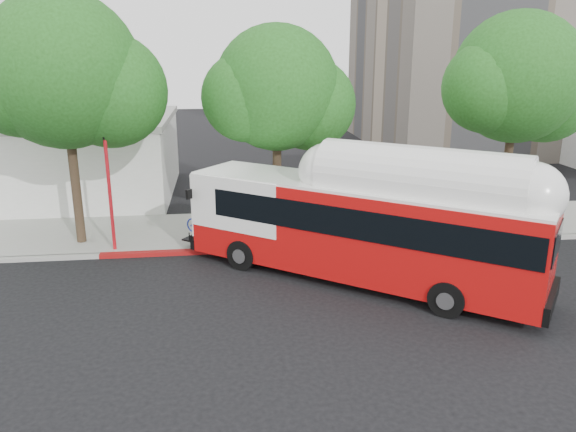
# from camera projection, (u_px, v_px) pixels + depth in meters

# --- Properties ---
(ground) EXTENTS (120.00, 120.00, 0.00)m
(ground) POSITION_uv_depth(u_px,v_px,m) (326.00, 289.00, 18.50)
(ground) COLOR black
(ground) RESTS_ON ground
(sidewalk) EXTENTS (60.00, 5.00, 0.15)m
(sidewalk) POSITION_uv_depth(u_px,v_px,m) (299.00, 227.00, 24.67)
(sidewalk) COLOR gray
(sidewalk) RESTS_ON ground
(curb_strip) EXTENTS (60.00, 0.30, 0.15)m
(curb_strip) POSITION_uv_depth(u_px,v_px,m) (308.00, 247.00, 22.19)
(curb_strip) COLOR gray
(curb_strip) RESTS_ON ground
(red_curb_segment) EXTENTS (10.00, 0.32, 0.16)m
(red_curb_segment) POSITION_uv_depth(u_px,v_px,m) (232.00, 250.00, 21.85)
(red_curb_segment) COLOR maroon
(red_curb_segment) RESTS_ON ground
(street_tree_left) EXTENTS (6.67, 5.80, 9.74)m
(street_tree_left) POSITION_uv_depth(u_px,v_px,m) (77.00, 77.00, 20.93)
(street_tree_left) COLOR #2D2116
(street_tree_left) RESTS_ON ground
(street_tree_mid) EXTENTS (5.75, 5.00, 8.62)m
(street_tree_mid) POSITION_uv_depth(u_px,v_px,m) (287.00, 93.00, 22.52)
(street_tree_mid) COLOR #2D2116
(street_tree_mid) RESTS_ON ground
(street_tree_right) EXTENTS (6.21, 5.40, 9.18)m
(street_tree_right) POSITION_uv_depth(u_px,v_px,m) (526.00, 83.00, 23.39)
(street_tree_right) COLOR #2D2116
(street_tree_right) RESTS_ON ground
(low_commercial_bldg) EXTENTS (16.20, 10.20, 4.25)m
(low_commercial_bldg) POSITION_uv_depth(u_px,v_px,m) (17.00, 157.00, 29.60)
(low_commercial_bldg) COLOR silver
(low_commercial_bldg) RESTS_ON ground
(transit_bus) EXTENTS (11.68, 9.61, 3.84)m
(transit_bus) POSITION_uv_depth(u_px,v_px,m) (360.00, 230.00, 18.72)
(transit_bus) COLOR #B40C0C
(transit_bus) RESTS_ON ground
(signal_pole) EXTENTS (0.13, 0.45, 4.72)m
(signal_pole) POSITION_uv_depth(u_px,v_px,m) (110.00, 192.00, 21.14)
(signal_pole) COLOR red
(signal_pole) RESTS_ON ground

